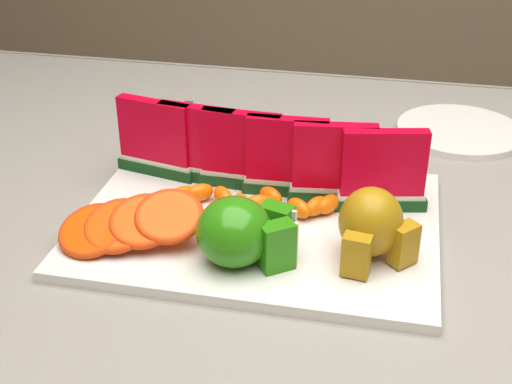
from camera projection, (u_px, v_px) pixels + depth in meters
table at (324, 306)px, 0.85m from camera, size 1.40×0.90×0.75m
tablecloth at (327, 263)px, 0.82m from camera, size 1.53×1.03×0.20m
platter at (258, 223)px, 0.81m from camera, size 0.40×0.30×0.01m
apple_cluster at (242, 233)px, 0.72m from camera, size 0.11×0.09×0.07m
pear_cluster at (372, 225)px, 0.72m from camera, size 0.09×0.09×0.07m
side_plate at (460, 131)px, 1.03m from camera, size 0.20×0.20×0.01m
fork at (170, 127)px, 1.05m from camera, size 0.02×0.20×0.00m
watermelon_row at (264, 155)px, 0.84m from camera, size 0.39×0.07×0.10m
orange_fan_front at (131, 223)px, 0.75m from camera, size 0.16×0.11×0.05m
orange_fan_back at (271, 157)px, 0.90m from camera, size 0.28×0.09×0.04m
tangerine_segments at (257, 201)px, 0.82m from camera, size 0.20×0.06×0.02m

